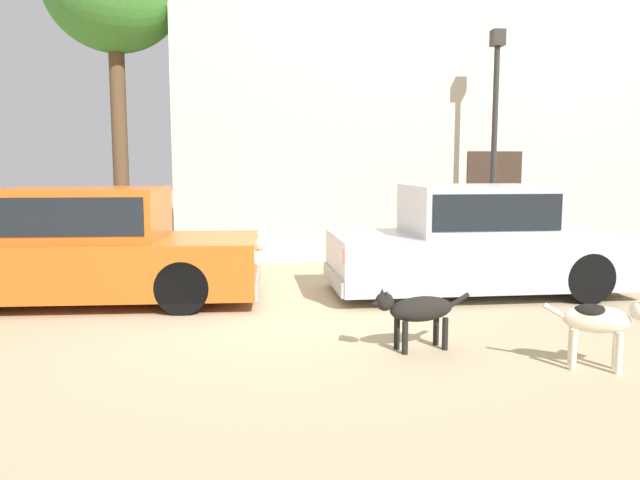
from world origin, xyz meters
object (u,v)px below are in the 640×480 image
stray_dog_spotted (602,320)px  stray_dog_tan (416,310)px  parked_sedan_second (477,241)px  street_lamp (495,119)px  parked_sedan_nearest (88,247)px

stray_dog_spotted → stray_dog_tan: stray_dog_spotted is taller
parked_sedan_second → street_lamp: 3.19m
street_lamp → stray_dog_spotted: bearing=-103.1°
stray_dog_spotted → stray_dog_tan: size_ratio=0.84×
stray_dog_spotted → street_lamp: size_ratio=0.22×
stray_dog_tan → stray_dog_spotted: bearing=139.9°
parked_sedan_second → stray_dog_spotted: bearing=-92.3°
parked_sedan_nearest → parked_sedan_second: parked_sedan_second is taller
parked_sedan_nearest → street_lamp: street_lamp is taller
stray_dog_tan → street_lamp: (2.78, 4.82, 2.24)m
parked_sedan_second → street_lamp: size_ratio=1.02×
parked_sedan_nearest → street_lamp: bearing=21.3°
parked_sedan_nearest → street_lamp: 7.15m
parked_sedan_second → stray_dog_tan: parked_sedan_second is taller
parked_sedan_second → stray_dog_spotted: parked_sedan_second is taller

